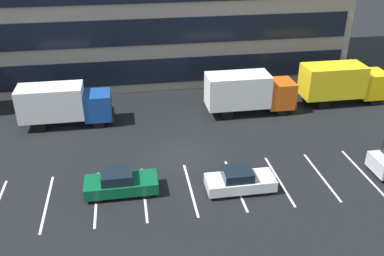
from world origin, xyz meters
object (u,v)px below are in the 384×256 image
object	(u,v)px
box_truck_blue	(64,103)
sedan_forest	(120,183)
box_truck_orange	(249,91)
box_truck_yellow_all	(342,82)
sedan_white	(239,181)

from	to	relation	value
box_truck_blue	sedan_forest	xyz separation A→B (m)	(4.10, -9.75, -1.11)
box_truck_orange	box_truck_yellow_all	distance (m)	8.53
box_truck_yellow_all	box_truck_orange	bearing A→B (deg)	-175.40
box_truck_blue	box_truck_yellow_all	xyz separation A→B (m)	(23.12, 0.51, 0.12)
box_truck_blue	box_truck_yellow_all	world-z (taller)	box_truck_yellow_all
sedan_white	sedan_forest	size ratio (longest dim) A/B	0.96
sedan_white	box_truck_orange	bearing A→B (deg)	71.42
sedan_white	sedan_forest	bearing A→B (deg)	172.74
box_truck_blue	box_truck_yellow_all	distance (m)	23.13
box_truck_yellow_all	sedan_forest	distance (m)	21.64
box_truck_yellow_all	sedan_white	bearing A→B (deg)	-137.16
box_truck_orange	sedan_forest	world-z (taller)	box_truck_orange
box_truck_yellow_all	sedan_forest	xyz separation A→B (m)	(-19.02, -10.26, -1.23)
box_truck_orange	sedan_white	world-z (taller)	box_truck_orange
box_truck_orange	sedan_forest	xyz separation A→B (m)	(-10.51, -9.57, -1.19)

